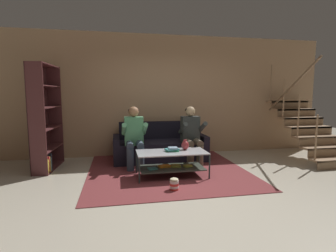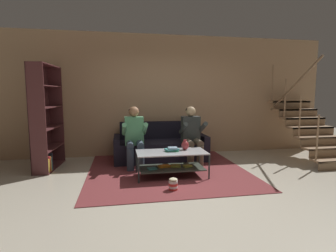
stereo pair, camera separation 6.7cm
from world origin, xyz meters
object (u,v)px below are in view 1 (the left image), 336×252
(couch, at_px, (160,147))
(book_stack, at_px, (172,149))
(popcorn_tub, at_px, (174,184))
(person_seated_left, at_px, (134,135))
(coffee_table, at_px, (172,160))
(vase, at_px, (185,145))
(person_seated_right, at_px, (192,133))
(bookshelf, at_px, (43,124))

(couch, relative_size, book_stack, 7.74)
(book_stack, bearing_deg, popcorn_tub, -99.70)
(person_seated_left, bearing_deg, book_stack, -48.18)
(coffee_table, distance_m, vase, 0.39)
(couch, relative_size, popcorn_tub, 10.41)
(person_seated_left, distance_m, popcorn_tub, 1.63)
(person_seated_right, height_order, bookshelf, bookshelf)
(person_seated_right, height_order, vase, person_seated_right)
(vase, xyz_separation_m, popcorn_tub, (-0.38, -0.80, -0.45))
(couch, relative_size, vase, 10.96)
(person_seated_left, height_order, book_stack, person_seated_left)
(coffee_table, height_order, popcorn_tub, coffee_table)
(bookshelf, relative_size, popcorn_tub, 10.39)
(book_stack, xyz_separation_m, popcorn_tub, (-0.12, -0.73, -0.39))
(popcorn_tub, bearing_deg, vase, 64.35)
(book_stack, distance_m, bookshelf, 2.59)
(book_stack, relative_size, popcorn_tub, 1.34)
(vase, bearing_deg, couch, 104.22)
(book_stack, xyz_separation_m, bookshelf, (-2.39, 0.92, 0.42))
(person_seated_right, xyz_separation_m, coffee_table, (-0.59, -0.74, -0.37))
(couch, height_order, book_stack, couch)
(couch, bearing_deg, bookshelf, -172.39)
(person_seated_left, height_order, person_seated_right, person_seated_left)
(couch, distance_m, popcorn_tub, 1.97)
(bookshelf, bearing_deg, coffee_table, -21.96)
(book_stack, relative_size, bookshelf, 0.13)
(person_seated_right, distance_m, book_stack, 0.92)
(vase, bearing_deg, person_seated_left, 144.53)
(couch, distance_m, bookshelf, 2.45)
(person_seated_left, xyz_separation_m, popcorn_tub, (0.51, -1.44, -0.57))
(person_seated_right, relative_size, coffee_table, 0.98)
(vase, relative_size, bookshelf, 0.09)
(person_seated_left, xyz_separation_m, coffee_table, (0.61, -0.75, -0.37))
(coffee_table, relative_size, bookshelf, 0.61)
(couch, distance_m, person_seated_left, 0.88)
(person_seated_left, xyz_separation_m, vase, (0.89, -0.64, -0.13))
(bookshelf, bearing_deg, couch, 7.61)
(coffee_table, bearing_deg, person_seated_right, 51.80)
(couch, bearing_deg, book_stack, -88.40)
(couch, distance_m, person_seated_right, 0.88)
(person_seated_left, distance_m, person_seated_right, 1.20)
(vase, bearing_deg, person_seated_right, 64.30)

